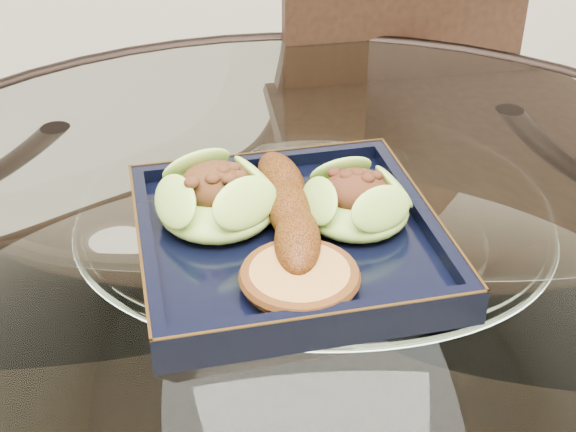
{
  "coord_description": "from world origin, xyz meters",
  "views": [
    {
      "loc": [
        -0.08,
        -0.61,
        1.19
      ],
      "look_at": [
        -0.02,
        -0.01,
        0.8
      ],
      "focal_mm": 50.0,
      "sensor_mm": 36.0,
      "label": 1
    }
  ],
  "objects": [
    {
      "name": "crumb_patty",
      "position": [
        -0.02,
        -0.08,
        0.79
      ],
      "size": [
        0.11,
        0.11,
        0.02
      ],
      "primitive_type": "cylinder",
      "rotation": [
        0.0,
        0.0,
        0.32
      ],
      "color": "#AB7F39",
      "rests_on": "navy_plate"
    },
    {
      "name": "lettuce_wrap_left",
      "position": [
        -0.09,
        0.02,
        0.8
      ],
      "size": [
        0.12,
        0.12,
        0.04
      ],
      "primitive_type": "ellipsoid",
      "rotation": [
        0.0,
        0.0,
        0.11
      ],
      "color": "#77AB31",
      "rests_on": "navy_plate"
    },
    {
      "name": "roasted_plantain",
      "position": [
        -0.02,
        0.01,
        0.8
      ],
      "size": [
        0.05,
        0.19,
        0.04
      ],
      "primitive_type": "ellipsoid",
      "rotation": [
        0.0,
        0.0,
        1.62
      ],
      "color": "#652E0A",
      "rests_on": "navy_plate"
    },
    {
      "name": "dining_table",
      "position": [
        -0.0,
        -0.0,
        0.6
      ],
      "size": [
        1.13,
        1.13,
        0.77
      ],
      "color": "white",
      "rests_on": "ground"
    },
    {
      "name": "navy_plate",
      "position": [
        -0.02,
        -0.01,
        0.77
      ],
      "size": [
        0.3,
        0.3,
        0.02
      ],
      "primitive_type": "cube",
      "rotation": [
        0.0,
        0.0,
        0.13
      ],
      "color": "black",
      "rests_on": "dining_table"
    },
    {
      "name": "dining_chair",
      "position": [
        0.21,
        0.44,
        0.51
      ],
      "size": [
        0.43,
        0.43,
        0.91
      ],
      "rotation": [
        0.0,
        0.0,
        0.1
      ],
      "color": "black",
      "rests_on": "ground"
    },
    {
      "name": "lettuce_wrap_right",
      "position": [
        0.04,
        0.01,
        0.8
      ],
      "size": [
        0.11,
        0.11,
        0.04
      ],
      "primitive_type": "ellipsoid",
      "rotation": [
        0.0,
        0.0,
        -0.09
      ],
      "color": "#6EAB31",
      "rests_on": "navy_plate"
    }
  ]
}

